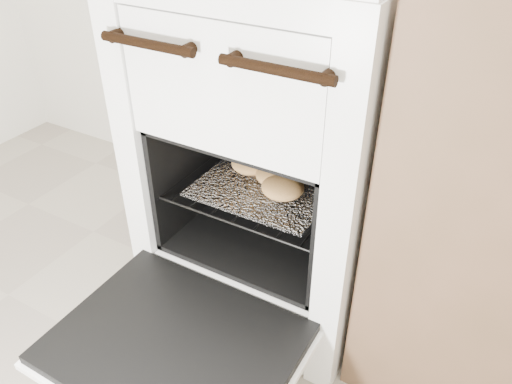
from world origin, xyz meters
TOP-DOWN VIEW (x-y plane):
  - stove at (-0.01, 1.17)m, footprint 0.59×0.66m
  - oven_door at (-0.01, 0.67)m, footprint 0.53×0.41m
  - oven_rack at (-0.01, 1.11)m, footprint 0.43×0.41m
  - foil_sheet at (-0.01, 1.09)m, footprint 0.33×0.30m
  - baked_rolls at (0.00, 1.11)m, footprint 0.27×0.25m

SIDE VIEW (x-z plane):
  - oven_door at x=-0.01m, z-range 0.18..0.22m
  - oven_rack at x=-0.01m, z-range 0.37..0.38m
  - foil_sheet at x=-0.01m, z-range 0.38..0.39m
  - baked_rolls at x=0.00m, z-range 0.38..0.43m
  - stove at x=-0.01m, z-range -0.01..0.90m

